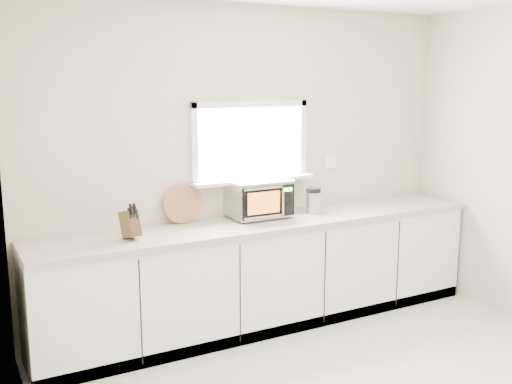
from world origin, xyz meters
TOP-DOWN VIEW (x-y plane):
  - back_wall at (0.00, 2.00)m, footprint 4.00×0.17m
  - cabinets at (0.00, 1.70)m, footprint 3.92×0.60m
  - countertop at (0.00, 1.69)m, footprint 3.92×0.64m
  - microwave at (-0.00, 1.83)m, footprint 0.51×0.43m
  - knife_block at (-1.18, 1.65)m, footprint 0.13×0.21m
  - cutting_board at (-0.66, 1.94)m, footprint 0.32×0.08m
  - coffee_grinder at (0.50, 1.74)m, footprint 0.13×0.13m

SIDE VIEW (x-z plane):
  - cabinets at x=0.00m, z-range 0.00..0.88m
  - countertop at x=0.00m, z-range 0.88..0.92m
  - coffee_grinder at x=0.50m, z-range 0.92..1.15m
  - knife_block at x=-1.18m, z-range 0.90..1.18m
  - cutting_board at x=-0.66m, z-range 0.92..1.24m
  - microwave at x=0.00m, z-range 0.93..1.25m
  - back_wall at x=0.00m, z-range 0.01..2.71m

